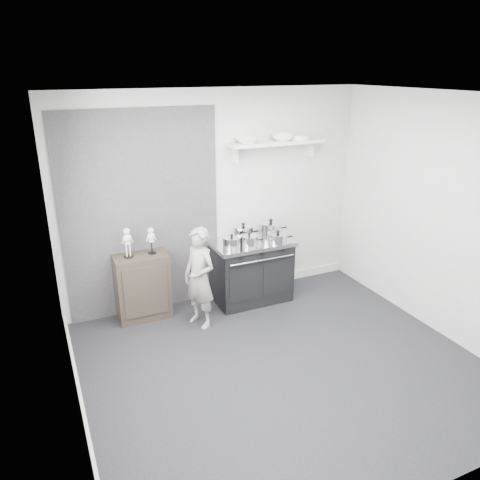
# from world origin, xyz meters

# --- Properties ---
(ground) EXTENTS (4.00, 4.00, 0.00)m
(ground) POSITION_xyz_m (0.00, 0.00, 0.00)
(ground) COLOR black
(ground) RESTS_ON ground
(room_shell) EXTENTS (4.02, 3.62, 2.71)m
(room_shell) POSITION_xyz_m (-0.09, 0.15, 1.64)
(room_shell) COLOR #B1B1AE
(room_shell) RESTS_ON ground
(wall_shelf) EXTENTS (1.30, 0.26, 0.24)m
(wall_shelf) POSITION_xyz_m (0.80, 1.68, 2.01)
(wall_shelf) COLOR silver
(wall_shelf) RESTS_ON room_shell
(stove) EXTENTS (1.03, 0.65, 0.83)m
(stove) POSITION_xyz_m (0.36, 1.48, 0.42)
(stove) COLOR black
(stove) RESTS_ON ground
(side_cabinet) EXTENTS (0.63, 0.37, 0.82)m
(side_cabinet) POSITION_xyz_m (-1.06, 1.61, 0.41)
(side_cabinet) COLOR black
(side_cabinet) RESTS_ON ground
(child) EXTENTS (0.45, 0.53, 1.22)m
(child) POSITION_xyz_m (-0.48, 1.14, 0.61)
(child) COLOR gray
(child) RESTS_ON ground
(pot_front_left) EXTENTS (0.32, 0.23, 0.17)m
(pot_front_left) POSITION_xyz_m (0.04, 1.38, 0.89)
(pot_front_left) COLOR silver
(pot_front_left) RESTS_ON stove
(pot_back_left) EXTENTS (0.35, 0.27, 0.23)m
(pot_back_left) POSITION_xyz_m (0.29, 1.58, 0.92)
(pot_back_left) COLOR silver
(pot_back_left) RESTS_ON stove
(pot_back_right) EXTENTS (0.39, 0.30, 0.24)m
(pot_back_right) POSITION_xyz_m (0.67, 1.55, 0.92)
(pot_back_right) COLOR silver
(pot_back_right) RESTS_ON stove
(pot_front_right) EXTENTS (0.34, 0.25, 0.17)m
(pot_front_right) POSITION_xyz_m (0.63, 1.28, 0.89)
(pot_front_right) COLOR silver
(pot_front_right) RESTS_ON stove
(pot_front_center) EXTENTS (0.30, 0.21, 0.18)m
(pot_front_center) POSITION_xyz_m (0.25, 1.32, 0.90)
(pot_front_center) COLOR silver
(pot_front_center) RESTS_ON stove
(skeleton_full) EXTENTS (0.12, 0.07, 0.41)m
(skeleton_full) POSITION_xyz_m (-1.19, 1.61, 1.03)
(skeleton_full) COLOR beige
(skeleton_full) RESTS_ON side_cabinet
(skeleton_torso) EXTENTS (0.10, 0.07, 0.37)m
(skeleton_torso) POSITION_xyz_m (-0.91, 1.61, 1.00)
(skeleton_torso) COLOR beige
(skeleton_torso) RESTS_ON side_cabinet
(bowl_large) EXTENTS (0.28, 0.28, 0.07)m
(bowl_large) POSITION_xyz_m (0.37, 1.67, 2.07)
(bowl_large) COLOR white
(bowl_large) RESTS_ON wall_shelf
(bowl_small) EXTENTS (0.27, 0.27, 0.09)m
(bowl_small) POSITION_xyz_m (0.88, 1.67, 2.08)
(bowl_small) COLOR white
(bowl_small) RESTS_ON wall_shelf
(plate_stack) EXTENTS (0.26, 0.26, 0.06)m
(plate_stack) POSITION_xyz_m (1.12, 1.67, 2.07)
(plate_stack) COLOR silver
(plate_stack) RESTS_ON wall_shelf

